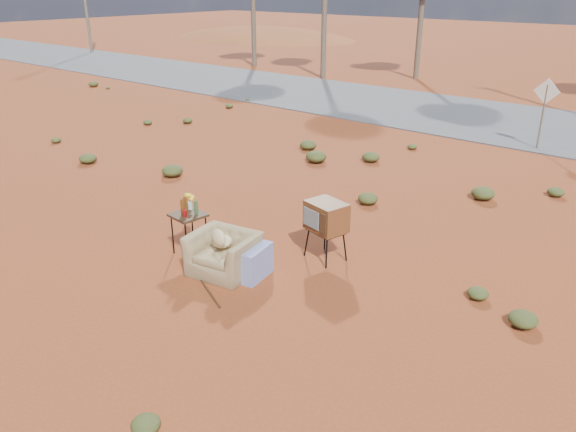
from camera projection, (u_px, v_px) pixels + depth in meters
The scene contains 9 objects.
ground at pixel (230, 278), 9.94m from camera, with size 140.00×140.00×0.00m, color brown.
highway at pixel (521, 124), 20.57m from camera, with size 140.00×7.00×0.04m, color #565659.
dirt_mound at pixel (263, 38), 51.73m from camera, with size 26.00×18.00×2.00m, color brown.
armchair at pixel (228, 250), 9.95m from camera, with size 1.42×1.08×0.99m.
tv_unit at pixel (326, 217), 10.33m from camera, with size 0.82×0.71×1.14m.
side_table at pixel (188, 212), 10.57m from camera, with size 0.63×0.63×1.15m.
rusty_bar at pixel (206, 287), 9.61m from camera, with size 0.04×0.04×1.42m, color #4C2A14.
road_sign at pixel (545, 101), 16.98m from camera, with size 0.78×0.06×2.19m.
scrub_patch at pixel (336, 194), 13.50m from camera, with size 17.49×8.07×0.33m.
Camera 1 is at (6.39, -6.06, 4.86)m, focal length 35.00 mm.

